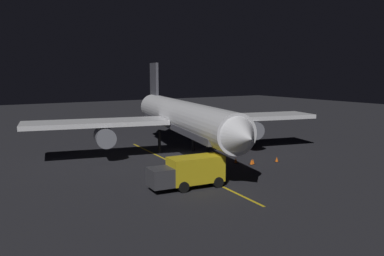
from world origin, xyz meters
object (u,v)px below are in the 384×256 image
object	(u,v)px
baggage_truck	(190,172)
ground_crew_worker	(203,170)
catering_truck	(239,138)
traffic_cone_under_wing	(253,162)
traffic_cone_near_right	(251,162)
traffic_cone_far	(277,160)
traffic_cone_near_left	(236,161)
airliner	(181,118)

from	to	relation	value
baggage_truck	ground_crew_worker	world-z (taller)	baggage_truck
catering_truck	traffic_cone_under_wing	size ratio (longest dim) A/B	10.59
traffic_cone_near_right	ground_crew_worker	bearing A→B (deg)	17.59
traffic_cone_under_wing	traffic_cone_far	size ratio (longest dim) A/B	1.00
traffic_cone_near_right	baggage_truck	bearing A→B (deg)	21.23
ground_crew_worker	traffic_cone_far	world-z (taller)	ground_crew_worker
catering_truck	traffic_cone_near_right	xyz separation A→B (m)	(5.02, 8.31, -0.98)
baggage_truck	traffic_cone_near_right	distance (m)	10.75
baggage_truck	ground_crew_worker	size ratio (longest dim) A/B	3.75
traffic_cone_under_wing	ground_crew_worker	bearing A→B (deg)	17.65
traffic_cone_near_left	traffic_cone_far	bearing A→B (deg)	154.51
traffic_cone_near_left	traffic_cone_near_right	world-z (taller)	same
ground_crew_worker	traffic_cone_under_wing	bearing A→B (deg)	-162.35
traffic_cone_near_left	traffic_cone_near_right	bearing A→B (deg)	121.68
baggage_truck	ground_crew_worker	bearing A→B (deg)	-147.53
airliner	traffic_cone_near_right	distance (m)	9.79
catering_truck	traffic_cone_far	world-z (taller)	catering_truck
traffic_cone_near_right	traffic_cone_under_wing	bearing A→B (deg)	-160.48
catering_truck	traffic_cone_near_left	world-z (taller)	catering_truck
airliner	traffic_cone_far	world-z (taller)	airliner
airliner	traffic_cone_under_wing	distance (m)	9.82
airliner	ground_crew_worker	xyz separation A→B (m)	(3.94, 10.47, -3.50)
baggage_truck	catering_truck	size ratio (longest dim) A/B	1.12
ground_crew_worker	baggage_truck	bearing A→B (deg)	32.47
traffic_cone_near_right	traffic_cone_under_wing	xyz separation A→B (m)	(-0.28, -0.10, 0.00)
ground_crew_worker	traffic_cone_under_wing	distance (m)	8.44
traffic_cone_near_left	traffic_cone_under_wing	bearing A→B (deg)	130.90
traffic_cone_near_left	traffic_cone_under_wing	xyz separation A→B (m)	(-1.19, 1.37, 0.00)
catering_truck	traffic_cone_far	distance (m)	9.02
traffic_cone_under_wing	traffic_cone_near_left	bearing A→B (deg)	-49.10
traffic_cone_near_left	baggage_truck	bearing A→B (deg)	30.53
ground_crew_worker	traffic_cone_far	size ratio (longest dim) A/B	3.16
baggage_truck	traffic_cone_under_wing	size ratio (longest dim) A/B	11.87
baggage_truck	traffic_cone_under_wing	distance (m)	11.05
traffic_cone_near_right	traffic_cone_far	world-z (taller)	same
traffic_cone_near_left	traffic_cone_under_wing	world-z (taller)	same
ground_crew_worker	traffic_cone_near_left	xyz separation A→B (m)	(-6.83, -3.92, -0.64)
ground_crew_worker	catering_truck	bearing A→B (deg)	-139.84
traffic_cone_far	airliner	bearing A→B (deg)	-50.67
airliner	traffic_cone_under_wing	bearing A→B (deg)	117.29
airliner	traffic_cone_near_left	xyz separation A→B (m)	(-2.90, 6.54, -4.13)
airliner	catering_truck	distance (m)	9.37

